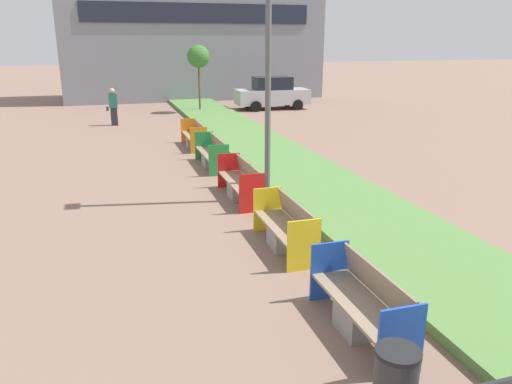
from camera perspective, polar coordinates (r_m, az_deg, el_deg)
planter_grass_strip at (r=11.58m, az=12.17°, el=-2.58°), size 2.80×120.00×0.18m
building_backdrop at (r=36.17m, az=-7.32°, el=18.61°), size 17.21×5.65×9.99m
bench_blue_frame at (r=7.18m, az=12.03°, el=-12.83°), size 0.65×2.04×0.94m
bench_yellow_frame at (r=9.69m, az=3.42°, el=-4.39°), size 0.65×2.08×0.94m
bench_red_frame at (r=12.68m, az=-1.73°, el=0.87°), size 0.65×2.30×0.94m
bench_green_frame at (r=15.97m, az=-5.01°, el=4.20°), size 0.65×2.32×0.94m
bench_orange_frame at (r=19.02m, az=-7.02°, el=6.19°), size 0.65×2.17×0.94m
street_lamp_post at (r=12.08m, az=1.42°, el=17.37°), size 0.24×0.44×7.19m
sapling_tree_far at (r=28.27m, az=-6.61°, el=15.09°), size 1.22×1.22×3.64m
pedestrian_walking at (r=24.74m, az=-16.01°, el=9.37°), size 0.53×0.24×1.74m
parked_car_distant at (r=29.67m, az=1.86°, el=11.22°), size 4.27×2.00×1.86m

